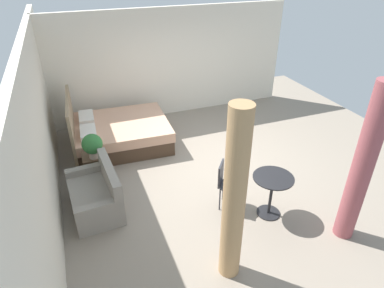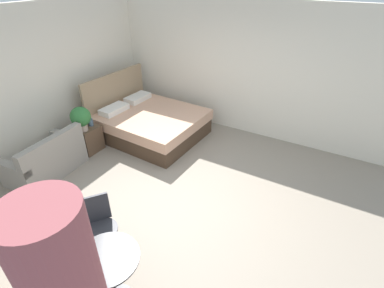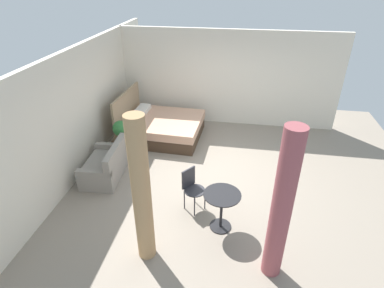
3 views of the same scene
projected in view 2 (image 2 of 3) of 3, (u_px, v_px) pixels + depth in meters
name	position (u px, v px, depth m)	size (l,w,h in m)	color
ground_plane	(180.00, 202.00, 4.59)	(8.58, 9.27, 0.02)	gray
wall_back	(33.00, 86.00, 5.20)	(8.58, 0.12, 2.74)	silver
wall_right	(250.00, 71.00, 5.93)	(0.12, 6.27, 2.74)	silver
bed	(150.00, 122.00, 6.26)	(1.86, 2.16, 1.25)	#473323
couch	(46.00, 161.00, 5.08)	(1.31, 0.84, 0.80)	gray
nightstand	(89.00, 139.00, 5.75)	(0.45, 0.38, 0.52)	brown
potted_plant	(81.00, 117.00, 5.38)	(0.38, 0.38, 0.48)	tan
vase	(91.00, 122.00, 5.66)	(0.10, 0.10, 0.14)	slate
balcony_table	(110.00, 272.00, 2.94)	(0.66, 0.66, 0.76)	black
cafe_chair_near_window	(99.00, 221.00, 3.54)	(0.57, 0.57, 0.86)	#2D2D33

